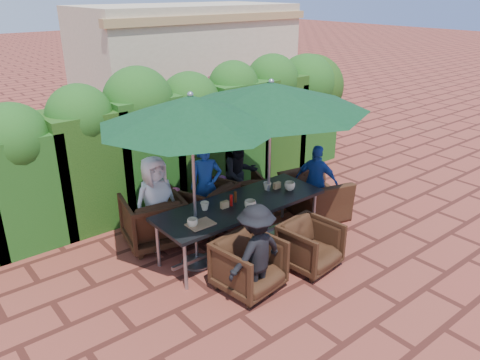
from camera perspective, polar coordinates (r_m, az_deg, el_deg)
ground at (r=7.13m, az=1.32°, el=-8.26°), size 80.00×80.00×0.00m
dining_table at (r=6.80m, az=0.11°, el=-3.38°), size 2.60×0.90×0.75m
umbrella_left at (r=5.91m, az=-6.00°, el=8.35°), size 2.39×2.39×2.46m
umbrella_right at (r=6.73m, az=3.78°, el=10.17°), size 2.82×2.82×2.46m
chair_far_left at (r=7.16m, az=-10.53°, el=-4.54°), size 1.00×0.95×0.87m
chair_far_mid at (r=7.55m, az=-4.25°, el=-2.85°), size 1.02×0.99×0.84m
chair_far_right at (r=8.10m, az=0.14°, el=-1.39°), size 0.89×0.87×0.73m
chair_near_left at (r=6.06m, az=1.11°, el=-10.06°), size 0.84×0.80×0.77m
chair_near_right at (r=6.59m, az=8.60°, el=-7.66°), size 0.78×0.74×0.73m
chair_end_right at (r=8.04m, az=9.07°, el=-1.17°), size 0.92×1.19×0.92m
adult_far_left at (r=7.00m, az=-10.24°, el=-2.67°), size 0.72×0.45×1.42m
adult_far_mid at (r=7.46m, az=-4.17°, el=-0.74°), size 0.63×0.58×1.42m
adult_far_right at (r=7.98m, az=-0.03°, el=0.71°), size 0.72×0.52×1.36m
adult_near_left at (r=5.79m, az=1.95°, el=-8.85°), size 0.84×0.44×1.27m
adult_end_right at (r=7.93m, az=9.29°, el=-0.18°), size 0.64×0.82×1.26m
child_left at (r=7.45m, az=-7.53°, el=-3.64°), size 0.34×0.32×0.77m
child_right at (r=7.94m, az=-2.03°, el=-1.94°), size 0.30×0.27×0.73m
pedestrian_a at (r=10.63m, az=-7.28°, el=7.15°), size 1.60×1.49×1.73m
pedestrian_b at (r=11.48m, az=-3.07°, el=8.45°), size 0.98×0.85×1.74m
pedestrian_c at (r=11.80m, az=0.52°, el=8.98°), size 1.23×1.09×1.78m
cup_a at (r=6.14m, az=-5.81°, el=-5.19°), size 0.14×0.14×0.11m
cup_b at (r=6.56m, az=-4.32°, el=-3.18°), size 0.13×0.13×0.12m
cup_c at (r=6.56m, az=1.25°, el=-3.05°), size 0.17×0.17×0.13m
cup_d at (r=7.20m, az=3.34°, el=-0.75°), size 0.13×0.13×0.12m
cup_e at (r=7.21m, az=6.08°, el=-0.74°), size 0.17×0.17×0.13m
ketchup_bottle at (r=6.65m, az=-1.08°, el=-2.49°), size 0.04×0.04×0.17m
sauce_bottle at (r=6.77m, az=-0.57°, el=-2.05°), size 0.04×0.04×0.17m
serving_tray at (r=6.19m, az=-4.82°, el=-5.38°), size 0.35×0.25×0.02m
number_block_left at (r=6.61m, az=-1.89°, el=-3.01°), size 0.12×0.06×0.10m
number_block_right at (r=7.26m, az=4.52°, el=-0.66°), size 0.12×0.06×0.10m
hedge_wall at (r=8.36m, az=-9.05°, el=6.12°), size 9.10×1.60×2.48m
building at (r=13.99m, az=-6.46°, el=13.97°), size 6.20×3.08×3.20m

